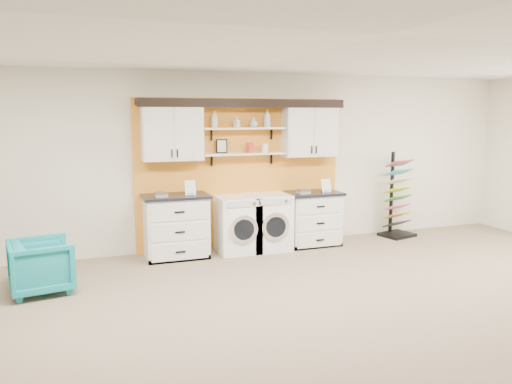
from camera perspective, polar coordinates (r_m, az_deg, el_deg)
name	(u,v)px	position (r m, az deg, el deg)	size (l,w,h in m)	color
floor	(373,352)	(4.90, 13.21, -17.37)	(10.00, 10.00, 0.00)	#836B58
ceiling	(385,35)	(4.45, 14.54, 17.01)	(10.00, 10.00, 0.00)	white
wall_back	(240,161)	(8.09, -1.82, 3.57)	(10.00, 10.00, 0.00)	silver
accent_panel	(241,173)	(8.07, -1.74, 2.14)	(3.40, 0.07, 2.40)	orange
upper_cabinet_left	(172,132)	(7.59, -9.58, 6.73)	(0.90, 0.35, 0.84)	white
upper_cabinet_right	(309,131)	(8.28, 6.13, 6.98)	(0.90, 0.35, 0.84)	white
shelf_lower	(244,154)	(7.89, -1.39, 4.38)	(1.32, 0.28, 0.03)	white
shelf_upper	(244,128)	(7.86, -1.40, 7.29)	(1.32, 0.28, 0.03)	white
crown_molding	(244,103)	(7.88, -1.44, 10.19)	(3.30, 0.41, 0.13)	black
picture_frame	(222,146)	(7.82, -3.95, 5.25)	(0.18, 0.02, 0.22)	black
canister_red	(250,148)	(7.91, -0.70, 5.09)	(0.11, 0.11, 0.16)	red
canister_cream	(265,148)	(7.99, 1.01, 5.06)	(0.10, 0.10, 0.14)	silver
base_cabinet_left	(176,226)	(7.62, -9.11, -3.89)	(0.98, 0.66, 0.96)	white
base_cabinet_right	(312,218)	(8.31, 6.42, -3.00)	(0.90, 0.66, 0.89)	white
washer	(237,224)	(7.84, -2.16, -3.69)	(0.63, 0.71, 0.88)	white
dryer	(268,222)	(8.01, 1.38, -3.39)	(0.64, 0.71, 0.89)	white
sample_rack	(397,209)	(9.17, 15.82, -1.86)	(0.64, 0.57, 1.49)	black
armchair	(42,266)	(6.65, -23.30, -7.77)	(0.70, 0.72, 0.65)	teal
soap_bottle_a	(215,119)	(7.73, -4.76, 8.30)	(0.10, 0.10, 0.26)	silver
soap_bottle_b	(237,122)	(7.83, -2.22, 8.00)	(0.08, 0.08, 0.17)	silver
soap_bottle_c	(254,122)	(7.91, -0.26, 7.96)	(0.12, 0.12, 0.15)	silver
soap_bottle_d	(267,118)	(7.99, 1.29, 8.42)	(0.11, 0.11, 0.28)	silver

